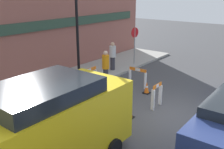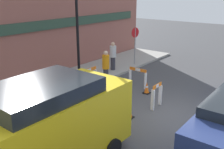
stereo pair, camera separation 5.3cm
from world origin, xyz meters
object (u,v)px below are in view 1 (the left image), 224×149
object	(u,v)px
person_worker	(106,67)
person_pedestrian	(113,55)
streetlamp_post	(76,8)
work_van	(45,126)
stop_sign	(135,40)

from	to	relation	value
person_worker	person_pedestrian	size ratio (longest dim) A/B	1.06
streetlamp_post	work_van	bearing A→B (deg)	-142.61
streetlamp_post	work_van	distance (m)	7.09
streetlamp_post	stop_sign	size ratio (longest dim) A/B	2.49
streetlamp_post	person_pedestrian	xyz separation A→B (m)	(2.70, -0.04, -2.76)
streetlamp_post	stop_sign	world-z (taller)	streetlamp_post
person_pedestrian	streetlamp_post	bearing A→B (deg)	-20.93
streetlamp_post	person_pedestrian	world-z (taller)	streetlamp_post
person_pedestrian	work_van	size ratio (longest dim) A/B	0.34
streetlamp_post	stop_sign	distance (m)	4.93
person_worker	work_van	world-z (taller)	work_van
streetlamp_post	work_van	size ratio (longest dim) A/B	1.18
streetlamp_post	person_worker	distance (m)	3.12
streetlamp_post	person_worker	bearing A→B (deg)	-51.85
person_pedestrian	stop_sign	bearing A→B (deg)	148.82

